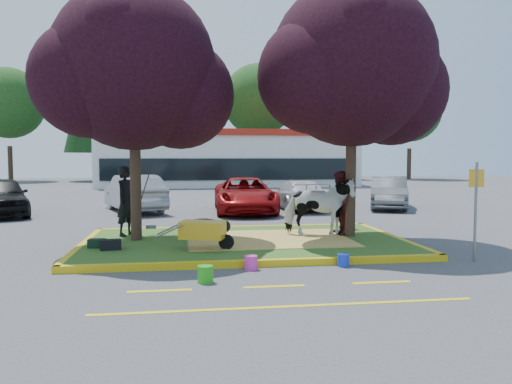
{
  "coord_description": "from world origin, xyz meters",
  "views": [
    {
      "loc": [
        -1.58,
        -12.75,
        2.29
      ],
      "look_at": [
        0.36,
        0.5,
        1.35
      ],
      "focal_mm": 35.0,
      "sensor_mm": 36.0,
      "label": 1
    }
  ],
  "objects": [
    {
      "name": "ground",
      "position": [
        0.0,
        0.0,
        0.0
      ],
      "size": [
        90.0,
        90.0,
        0.0
      ],
      "primitive_type": "plane",
      "color": "#424244",
      "rests_on": "ground"
    },
    {
      "name": "median_island",
      "position": [
        0.0,
        0.0,
        0.07
      ],
      "size": [
        8.0,
        5.0,
        0.15
      ],
      "primitive_type": "cube",
      "color": "#2E531A",
      "rests_on": "ground"
    },
    {
      "name": "curb_near",
      "position": [
        0.0,
        -2.58,
        0.07
      ],
      "size": [
        8.3,
        0.16,
        0.15
      ],
      "primitive_type": "cube",
      "color": "gold",
      "rests_on": "ground"
    },
    {
      "name": "curb_far",
      "position": [
        0.0,
        2.58,
        0.07
      ],
      "size": [
        8.3,
        0.16,
        0.15
      ],
      "primitive_type": "cube",
      "color": "gold",
      "rests_on": "ground"
    },
    {
      "name": "curb_left",
      "position": [
        -4.08,
        0.0,
        0.07
      ],
      "size": [
        0.16,
        5.3,
        0.15
      ],
      "primitive_type": "cube",
      "color": "gold",
      "rests_on": "ground"
    },
    {
      "name": "curb_right",
      "position": [
        4.08,
        0.0,
        0.07
      ],
      "size": [
        0.16,
        5.3,
        0.15
      ],
      "primitive_type": "cube",
      "color": "gold",
      "rests_on": "ground"
    },
    {
      "name": "straw_bedding",
      "position": [
        0.6,
        0.0,
        0.15
      ],
      "size": [
        4.2,
        3.0,
        0.01
      ],
      "primitive_type": "cube",
      "color": "#D7B558",
      "rests_on": "median_island"
    },
    {
      "name": "tree_purple_left",
      "position": [
        -2.78,
        0.38,
        4.36
      ],
      "size": [
        5.06,
        4.2,
        6.51
      ],
      "color": "black",
      "rests_on": "median_island"
    },
    {
      "name": "tree_purple_right",
      "position": [
        2.92,
        0.18,
        4.56
      ],
      "size": [
        5.3,
        4.4,
        6.82
      ],
      "color": "black",
      "rests_on": "median_island"
    },
    {
      "name": "fire_lane_stripe_a",
      "position": [
        -2.0,
        -4.2,
        0.0
      ],
      "size": [
        1.1,
        0.12,
        0.01
      ],
      "primitive_type": "cube",
      "color": "yellow",
      "rests_on": "ground"
    },
    {
      "name": "fire_lane_stripe_b",
      "position": [
        0.0,
        -4.2,
        0.0
      ],
      "size": [
        1.1,
        0.12,
        0.01
      ],
      "primitive_type": "cube",
      "color": "yellow",
      "rests_on": "ground"
    },
    {
      "name": "fire_lane_stripe_c",
      "position": [
        2.0,
        -4.2,
        0.0
      ],
      "size": [
        1.1,
        0.12,
        0.01
      ],
      "primitive_type": "cube",
      "color": "yellow",
      "rests_on": "ground"
    },
    {
      "name": "fire_lane_long",
      "position": [
        0.0,
        -5.4,
        0.0
      ],
      "size": [
        6.0,
        0.1,
        0.01
      ],
      "primitive_type": "cube",
      "color": "yellow",
      "rests_on": "ground"
    },
    {
      "name": "retail_building",
      "position": [
        2.0,
        27.98,
        2.25
      ],
      "size": [
        20.4,
        8.4,
        4.4
      ],
      "color": "silver",
      "rests_on": "ground"
    },
    {
      "name": "treeline",
      "position": [
        1.23,
        37.61,
        7.73
      ],
      "size": [
        46.58,
        7.8,
        14.63
      ],
      "color": "black",
      "rests_on": "ground"
    },
    {
      "name": "cow",
      "position": [
        2.04,
        0.26,
        0.94
      ],
      "size": [
        2.04,
        1.3,
        1.59
      ],
      "primitive_type": "imported",
      "rotation": [
        0.0,
        0.0,
        1.32
      ],
      "color": "white",
      "rests_on": "median_island"
    },
    {
      "name": "calf",
      "position": [
        -1.07,
        0.57,
        0.4
      ],
      "size": [
        1.33,
        1.08,
        0.5
      ],
      "primitive_type": "ellipsoid",
      "rotation": [
        0.0,
        0.0,
        -0.42
      ],
      "color": "black",
      "rests_on": "median_island"
    },
    {
      "name": "handler",
      "position": [
        -3.13,
        1.17,
        1.1
      ],
      "size": [
        0.75,
        0.83,
        1.91
      ],
      "primitive_type": "imported",
      "rotation": [
        0.0,
        0.0,
        1.04
      ],
      "color": "black",
      "rests_on": "median_island"
    },
    {
      "name": "visitor_a",
      "position": [
        2.67,
        0.38,
        1.04
      ],
      "size": [
        0.68,
        0.87,
        1.77
      ],
      "primitive_type": "imported",
      "rotation": [
        0.0,
        0.0,
        -1.56
      ],
      "color": "#3F1218",
      "rests_on": "median_island"
    },
    {
      "name": "visitor_b",
      "position": [
        3.21,
        1.63,
        0.75
      ],
      "size": [
        0.52,
        0.77,
        1.21
      ],
      "primitive_type": "imported",
      "rotation": [
        0.0,
        0.0,
        -1.91
      ],
      "color": "black",
      "rests_on": "median_island"
    },
    {
      "name": "wheelbarrow",
      "position": [
        -1.14,
        -1.34,
        0.61
      ],
      "size": [
        1.78,
        0.87,
        0.67
      ],
      "rotation": [
        0.0,
        0.0,
        -0.31
      ],
      "color": "black",
      "rests_on": "median_island"
    },
    {
      "name": "gear_bag_dark",
      "position": [
        -3.25,
        -0.97,
        0.27
      ],
      "size": [
        0.5,
        0.31,
        0.24
      ],
      "primitive_type": "cube",
      "rotation": [
        0.0,
        0.0,
        0.12
      ],
      "color": "black",
      "rests_on": "median_island"
    },
    {
      "name": "gear_bag_green",
      "position": [
        -3.63,
        -0.64,
        0.25
      ],
      "size": [
        0.41,
        0.28,
        0.21
      ],
      "primitive_type": "cube",
      "rotation": [
        0.0,
        0.0,
        -0.09
      ],
      "color": "black",
      "rests_on": "median_island"
    },
    {
      "name": "sign_post",
      "position": [
        4.75,
        -2.7,
        1.32
      ],
      "size": [
        0.29,
        0.15,
        2.18
      ],
      "rotation": [
        0.0,
        0.0,
        -0.39
      ],
      "color": "slate",
      "rests_on": "ground"
    },
    {
      "name": "bucket_green",
      "position": [
        -1.2,
        -3.74,
        0.16
      ],
      "size": [
        0.35,
        0.35,
        0.31
      ],
      "primitive_type": "cylinder",
      "rotation": [
        0.0,
        0.0,
        -0.21
      ],
      "color": "#23A218",
      "rests_on": "ground"
    },
    {
      "name": "bucket_pink",
      "position": [
        -0.23,
        -2.8,
        0.14
      ],
      "size": [
        0.31,
        0.31,
        0.29
      ],
      "primitive_type": "cylinder",
      "rotation": [
        0.0,
        0.0,
        0.17
      ],
      "color": "#ED34B1",
      "rests_on": "ground"
    },
    {
      "name": "bucket_blue",
      "position": [
        1.72,
        -2.8,
        0.13
      ],
      "size": [
        0.32,
        0.32,
        0.27
      ],
      "primitive_type": "cylinder",
      "rotation": [
        0.0,
        0.0,
        -0.36
      ],
      "color": "#1935CA",
      "rests_on": "ground"
    },
    {
      "name": "car_black",
      "position": [
        -8.61,
        7.84,
        0.76
      ],
      "size": [
        3.31,
        4.82,
        1.52
      ],
      "primitive_type": "imported",
      "rotation": [
        0.0,
        0.0,
        0.37
      ],
      "color": "black",
      "rests_on": "ground"
    },
    {
      "name": "car_silver",
      "position": [
        -3.64,
        8.68,
        0.77
      ],
      "size": [
        3.1,
        4.98,
        1.55
      ],
      "primitive_type": "imported",
      "rotation": [
        0.0,
        0.0,
        3.48
      ],
      "color": "gray",
      "rests_on": "ground"
    },
    {
      "name": "car_red",
      "position": [
        0.94,
        7.68,
        0.73
      ],
      "size": [
        2.62,
        5.32,
        1.45
      ],
      "primitive_type": "imported",
      "rotation": [
        0.0,
        0.0,
        -0.04
      ],
      "color": "maroon",
      "rests_on": "ground"
    },
    {
      "name": "car_white",
      "position": [
        3.42,
        8.59,
        0.64
      ],
      "size": [
        1.92,
        4.47,
        1.28
      ],
      "primitive_type": "imported",
      "rotation": [
        0.0,
        0.0,
        3.17
      ],
      "color": "silver",
      "rests_on": "ground"
    },
    {
      "name": "car_grey",
      "position": [
        7.51,
        8.41,
        0.72
      ],
      "size": [
        3.02,
        4.59,
        1.43
      ],
      "primitive_type": "imported",
      "rotation": [
        0.0,
        0.0,
        -0.38
      ],
      "color": "#585B60",
      "rests_on": "ground"
    }
  ]
}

